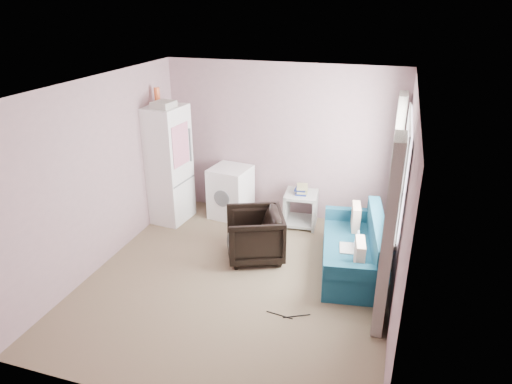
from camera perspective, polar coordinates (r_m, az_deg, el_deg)
room at (r=5.45m, az=-2.16°, el=0.14°), size 3.84×4.24×2.54m
armchair at (r=6.33m, az=-0.17°, el=-5.12°), size 0.94×0.97×0.77m
fridge at (r=7.39m, az=-11.24°, el=3.50°), size 0.72×0.71×2.14m
washing_machine at (r=7.53m, az=-3.19°, el=0.13°), size 0.67×0.67×0.85m
side_table at (r=7.29m, az=5.63°, el=-1.82°), size 0.54×0.54×0.68m
sofa at (r=6.25m, az=12.44°, el=-7.30°), size 1.00×1.78×0.75m
window_dressing at (r=5.88m, az=16.67°, el=-0.67°), size 0.17×2.62×2.18m
floor_cables at (r=5.46m, az=4.02°, el=-15.14°), size 0.50×0.16×0.01m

